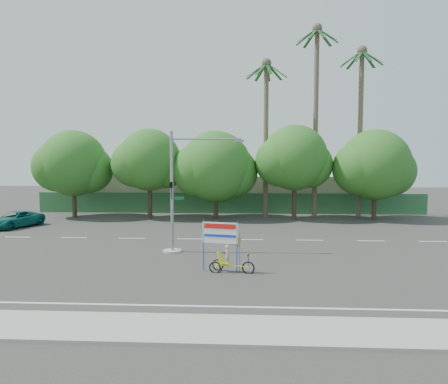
{
  "coord_description": "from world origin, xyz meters",
  "views": [
    {
      "loc": [
        1.91,
        -20.9,
        5.53
      ],
      "look_at": [
        0.51,
        4.21,
        3.5
      ],
      "focal_mm": 35.0,
      "sensor_mm": 36.0,
      "label": 1
    }
  ],
  "objects": [
    {
      "name": "trike_billboard",
      "position": [
        0.81,
        -0.32,
        1.02
      ],
      "size": [
        2.53,
        0.88,
        2.53
      ],
      "rotation": [
        0.0,
        0.0,
        -0.21
      ],
      "color": "black",
      "rests_on": "ground"
    },
    {
      "name": "building_right",
      "position": [
        8.0,
        26.0,
        1.8
      ],
      "size": [
        14.0,
        8.0,
        3.6
      ],
      "primitive_type": "cube",
      "color": "beige",
      "rests_on": "ground"
    },
    {
      "name": "building_left",
      "position": [
        -10.0,
        26.0,
        2.0
      ],
      "size": [
        12.0,
        8.0,
        4.0
      ],
      "primitive_type": "cube",
      "color": "beige",
      "rests_on": "ground"
    },
    {
      "name": "pickup_truck",
      "position": [
        -16.37,
        12.12,
        0.62
      ],
      "size": [
        3.52,
        4.93,
        1.25
      ],
      "primitive_type": "imported",
      "rotation": [
        0.0,
        0.0,
        -0.36
      ],
      "color": "#0E625B",
      "rests_on": "ground"
    },
    {
      "name": "tree_far_left",
      "position": [
        -14.05,
        18.0,
        4.76
      ],
      "size": [
        7.14,
        6.0,
        7.96
      ],
      "color": "#473828",
      "rests_on": "ground"
    },
    {
      "name": "fence",
      "position": [
        0.0,
        21.5,
        1.0
      ],
      "size": [
        38.0,
        0.08,
        2.0
      ],
      "primitive_type": "cube",
      "color": "#336B3D",
      "rests_on": "ground"
    },
    {
      "name": "palm_tall",
      "position": [
        8.0,
        19.5,
        10.46
      ],
      "size": [
        3.73,
        3.79,
        17.45
      ],
      "color": "#70604C",
      "rests_on": "ground"
    },
    {
      "name": "tree_center",
      "position": [
        -1.05,
        18.0,
        4.47
      ],
      "size": [
        7.62,
        6.4,
        7.85
      ],
      "color": "#473828",
      "rests_on": "ground"
    },
    {
      "name": "palm_mid",
      "position": [
        12.0,
        19.5,
        9.4
      ],
      "size": [
        3.73,
        3.79,
        15.45
      ],
      "color": "#70604C",
      "rests_on": "ground"
    },
    {
      "name": "traffic_signal",
      "position": [
        -2.2,
        3.98,
        2.92
      ],
      "size": [
        4.72,
        1.1,
        7.0
      ],
      "color": "gray",
      "rests_on": "ground"
    },
    {
      "name": "tree_right",
      "position": [
        5.95,
        18.0,
        5.24
      ],
      "size": [
        6.9,
        5.8,
        8.36
      ],
      "color": "#473828",
      "rests_on": "ground"
    },
    {
      "name": "palm_short",
      "position": [
        3.5,
        19.5,
        8.86
      ],
      "size": [
        3.73,
        3.79,
        14.45
      ],
      "color": "#70604C",
      "rests_on": "ground"
    },
    {
      "name": "tree_far_right",
      "position": [
        12.95,
        18.0,
        4.64
      ],
      "size": [
        7.38,
        6.2,
        7.94
      ],
      "color": "#473828",
      "rests_on": "ground"
    },
    {
      "name": "ground",
      "position": [
        0.0,
        0.0,
        0.0
      ],
      "size": [
        120.0,
        120.0,
        0.0
      ],
      "primitive_type": "plane",
      "color": "#33302D",
      "rests_on": "ground"
    },
    {
      "name": "tree_left",
      "position": [
        -7.05,
        18.0,
        5.06
      ],
      "size": [
        6.66,
        5.6,
        8.07
      ],
      "color": "#473828",
      "rests_on": "ground"
    },
    {
      "name": "sidewalk_near",
      "position": [
        0.0,
        -7.5,
        0.06
      ],
      "size": [
        50.0,
        2.4,
        0.12
      ],
      "primitive_type": "cube",
      "color": "gray",
      "rests_on": "ground"
    }
  ]
}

